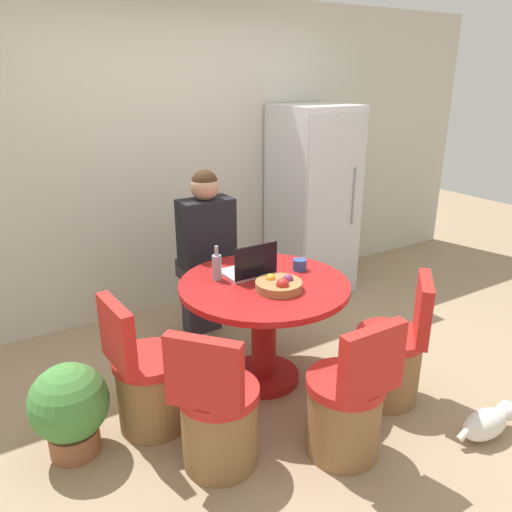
{
  "coord_description": "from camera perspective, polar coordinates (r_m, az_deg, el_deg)",
  "views": [
    {
      "loc": [
        -1.61,
        -2.28,
        1.99
      ],
      "look_at": [
        -0.01,
        0.3,
        0.88
      ],
      "focal_mm": 35.0,
      "sensor_mm": 36.0,
      "label": 1
    }
  ],
  "objects": [
    {
      "name": "dining_table",
      "position": [
        3.3,
        0.92,
        -6.22
      ],
      "size": [
        1.1,
        1.1,
        0.73
      ],
      "color": "maroon",
      "rests_on": "ground_plane"
    },
    {
      "name": "laptop",
      "position": [
        3.31,
        -0.75,
        -1.43
      ],
      "size": [
        0.32,
        0.25,
        0.23
      ],
      "rotation": [
        0.0,
        0.0,
        3.14
      ],
      "color": "#B7B7BC",
      "rests_on": "dining_table"
    },
    {
      "name": "cat",
      "position": [
        3.32,
        24.97,
        -16.87
      ],
      "size": [
        0.46,
        0.18,
        0.18
      ],
      "rotation": [
        0.0,
        0.0,
        6.21
      ],
      "color": "white",
      "rests_on": "ground_plane"
    },
    {
      "name": "wall_back",
      "position": [
        4.35,
        -9.8,
        10.71
      ],
      "size": [
        7.0,
        0.06,
        2.6
      ],
      "color": "beige",
      "rests_on": "ground_plane"
    },
    {
      "name": "chair_near_left_corner",
      "position": [
        2.76,
        -4.38,
        -18.11
      ],
      "size": [
        0.5,
        0.5,
        0.85
      ],
      "rotation": [
        0.0,
        0.0,
        2.28
      ],
      "color": "olive",
      "rests_on": "ground_plane"
    },
    {
      "name": "person_seated",
      "position": [
        3.82,
        -5.91,
        0.94
      ],
      "size": [
        0.4,
        0.37,
        1.35
      ],
      "rotation": [
        0.0,
        0.0,
        3.14
      ],
      "color": "#2D2D38",
      "rests_on": "ground_plane"
    },
    {
      "name": "potted_plant",
      "position": [
        2.99,
        -20.51,
        -15.87
      ],
      "size": [
        0.43,
        0.43,
        0.54
      ],
      "color": "#935638",
      "rests_on": "ground_plane"
    },
    {
      "name": "ground_plane",
      "position": [
        3.43,
        2.88,
        -15.39
      ],
      "size": [
        12.0,
        12.0,
        0.0
      ],
      "primitive_type": "plane",
      "color": "#9E8466"
    },
    {
      "name": "chair_left_side",
      "position": [
        3.07,
        -12.21,
        -14.12
      ],
      "size": [
        0.43,
        0.43,
        0.85
      ],
      "rotation": [
        0.0,
        0.0,
        1.63
      ],
      "color": "olive",
      "rests_on": "ground_plane"
    },
    {
      "name": "fruit_bowl",
      "position": [
        3.1,
        2.67,
        -3.32
      ],
      "size": [
        0.29,
        0.29,
        0.1
      ],
      "color": "olive",
      "rests_on": "dining_table"
    },
    {
      "name": "chair_near_camera",
      "position": [
        2.86,
        10.31,
        -16.83
      ],
      "size": [
        0.43,
        0.43,
        0.85
      ],
      "rotation": [
        0.0,
        0.0,
        3.14
      ],
      "color": "olive",
      "rests_on": "ground_plane"
    },
    {
      "name": "coffee_cup",
      "position": [
        3.41,
        5.0,
        -1.0
      ],
      "size": [
        0.09,
        0.09,
        0.08
      ],
      "color": "#2D4C84",
      "rests_on": "dining_table"
    },
    {
      "name": "bottle",
      "position": [
        3.23,
        -4.5,
        -1.22
      ],
      "size": [
        0.06,
        0.06,
        0.23
      ],
      "color": "#9999A3",
      "rests_on": "dining_table"
    },
    {
      "name": "chair_near_right_corner",
      "position": [
        3.35,
        15.21,
        -11.27
      ],
      "size": [
        0.5,
        0.5,
        0.85
      ],
      "rotation": [
        0.0,
        0.0,
        -2.37
      ],
      "color": "olive",
      "rests_on": "ground_plane"
    },
    {
      "name": "refrigerator",
      "position": [
        4.73,
        6.48,
        6.28
      ],
      "size": [
        0.66,
        0.67,
        1.73
      ],
      "color": "silver",
      "rests_on": "ground_plane"
    }
  ]
}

